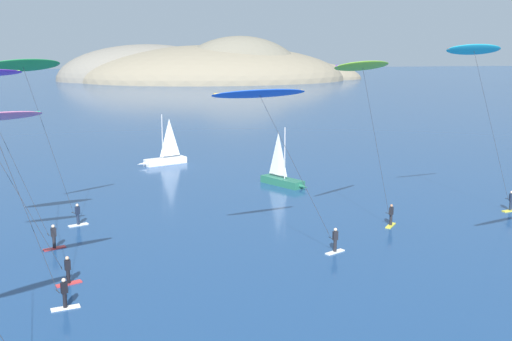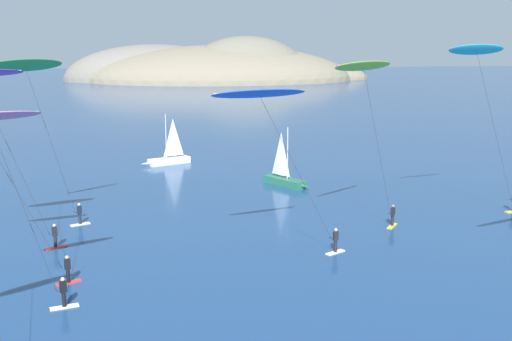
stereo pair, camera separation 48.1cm
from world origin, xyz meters
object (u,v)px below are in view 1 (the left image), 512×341
kitesurfer_cyan (478,65)px  sailboat_far (163,159)px  sailboat_near (285,179)px  kitesurfer_lime (365,80)px  kitesurfer_green (27,78)px  kitesurfer_blue (266,107)px

kitesurfer_cyan → sailboat_far: bearing=133.8°
sailboat_near → sailboat_far: same height
kitesurfer_lime → kitesurfer_green: (-23.00, 3.83, 0.12)m
kitesurfer_lime → kitesurfer_cyan: 10.99m
sailboat_far → kitesurfer_green: bearing=-109.2°
sailboat_far → kitesurfer_lime: (14.10, -29.40, 10.60)m
kitesurfer_lime → sailboat_near: bearing=97.9°
kitesurfer_lime → kitesurfer_green: kitesurfer_green is taller
sailboat_far → kitesurfer_green: 29.12m
sailboat_near → kitesurfer_cyan: bearing=-45.8°
kitesurfer_cyan → kitesurfer_green: 33.16m
sailboat_near → kitesurfer_lime: 20.21m
kitesurfer_blue → kitesurfer_green: (-15.44, 8.39, 1.34)m
kitesurfer_cyan → kitesurfer_blue: 19.83m
sailboat_near → kitesurfer_green: kitesurfer_green is taller
sailboat_near → sailboat_far: bearing=133.5°
sailboat_near → kitesurfer_lime: bearing=-82.1°
sailboat_near → sailboat_far: (-11.72, 12.36, 0.00)m
sailboat_near → kitesurfer_green: size_ratio=0.45×
kitesurfer_cyan → sailboat_near: bearing=134.2°
kitesurfer_green → sailboat_near: bearing=32.6°
kitesurfer_blue → sailboat_far: bearing=100.9°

